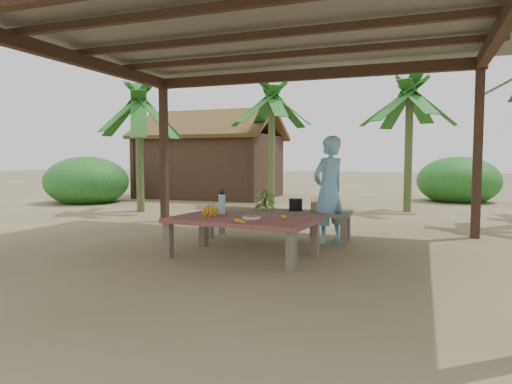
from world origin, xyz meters
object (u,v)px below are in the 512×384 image
(woman, at_px, (329,190))
(work_table, at_px, (242,223))
(ripe_banana_bunch, at_px, (208,210))
(plate, at_px, (252,217))
(cooking_pot, at_px, (296,205))
(water_flask, at_px, (222,203))
(bench, at_px, (278,214))

(woman, bearing_deg, work_table, 0.76)
(ripe_banana_bunch, height_order, plate, ripe_banana_bunch)
(ripe_banana_bunch, xyz_separation_m, cooking_pot, (0.79, 1.41, -0.04))
(water_flask, bearing_deg, bench, 66.48)
(plate, height_order, woman, woman)
(work_table, bearing_deg, bench, 93.03)
(water_flask, distance_m, cooking_pot, 1.36)
(bench, height_order, water_flask, water_flask)
(work_table, distance_m, ripe_banana_bunch, 0.52)
(bench, height_order, ripe_banana_bunch, ripe_banana_bunch)
(bench, xyz_separation_m, woman, (0.79, -0.04, 0.39))
(ripe_banana_bunch, distance_m, water_flask, 0.28)
(woman, bearing_deg, plate, 6.29)
(bench, xyz_separation_m, water_flask, (-0.46, -1.06, 0.25))
(bench, bearing_deg, ripe_banana_bunch, -113.75)
(ripe_banana_bunch, relative_size, plate, 1.08)
(cooking_pot, relative_size, woman, 0.13)
(work_table, bearing_deg, water_flask, 147.37)
(bench, relative_size, cooking_pot, 10.84)
(ripe_banana_bunch, height_order, water_flask, water_flask)
(plate, xyz_separation_m, woman, (0.69, 1.38, 0.27))
(plate, xyz_separation_m, water_flask, (-0.56, 0.36, 0.12))
(bench, relative_size, water_flask, 6.62)
(water_flask, bearing_deg, work_table, -37.48)
(bench, distance_m, ripe_banana_bunch, 1.43)
(bench, xyz_separation_m, cooking_pot, (0.26, 0.10, 0.14))
(water_flask, bearing_deg, plate, -32.78)
(bench, bearing_deg, water_flask, -115.06)
(plate, relative_size, cooking_pot, 1.12)
(plate, height_order, cooking_pot, cooking_pot)
(work_table, relative_size, bench, 0.85)
(work_table, distance_m, water_flask, 0.56)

